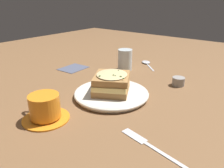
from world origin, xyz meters
name	(u,v)px	position (x,y,z in m)	size (l,w,h in m)	color
ground_plane	(115,94)	(0.00, 0.00, 0.00)	(2.40, 2.40, 0.00)	brown
dinner_plate	(112,94)	(0.02, 0.00, 0.01)	(0.25, 0.25, 0.02)	silver
sandwich	(112,83)	(0.02, 0.00, 0.05)	(0.17, 0.16, 0.07)	#A37542
teacup_with_saucer	(45,108)	(0.25, -0.05, 0.03)	(0.13, 0.14, 0.07)	orange
water_glass	(125,60)	(-0.24, -0.13, 0.05)	(0.06, 0.06, 0.10)	silver
fork	(145,142)	(0.17, 0.22, 0.00)	(0.05, 0.18, 0.00)	silver
spoon	(146,63)	(-0.39, -0.10, 0.00)	(0.13, 0.13, 0.01)	silver
napkin	(73,68)	(-0.11, -0.33, 0.00)	(0.12, 0.10, 0.00)	#4C5166
condiment_pot	(178,81)	(-0.22, 0.14, 0.02)	(0.05, 0.05, 0.03)	gray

